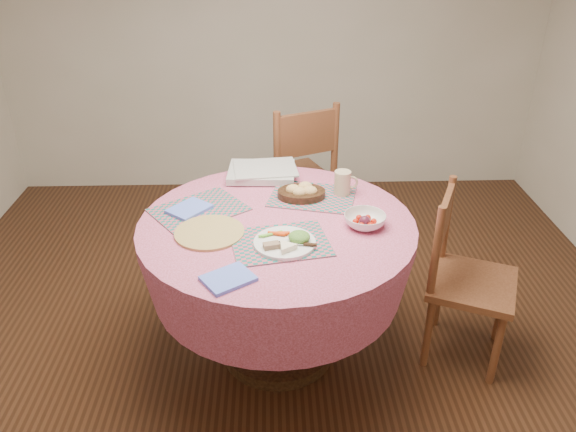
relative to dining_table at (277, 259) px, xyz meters
name	(u,v)px	position (x,y,z in m)	size (l,w,h in m)	color
ground	(278,351)	(0.00, 0.00, -0.56)	(4.00, 4.00, 0.00)	#331C0F
dining_table	(277,259)	(0.00, 0.00, 0.00)	(1.24, 1.24, 0.75)	#D76495
chair_right	(463,274)	(0.88, -0.01, -0.10)	(0.52, 0.53, 0.87)	brown
chair_back	(296,175)	(0.13, 1.01, -0.04)	(0.60, 0.59, 1.00)	brown
placemat_front	(280,243)	(0.01, -0.18, 0.20)	(0.40, 0.30, 0.01)	#126762
placemat_left	(199,210)	(-0.36, 0.12, 0.20)	(0.40, 0.30, 0.01)	#126762
placemat_back	(312,196)	(0.18, 0.24, 0.20)	(0.40, 0.30, 0.01)	#126762
wicker_trivet	(209,232)	(-0.29, -0.09, 0.20)	(0.30, 0.30, 0.01)	#A78E48
napkin_near	(228,279)	(-0.19, -0.44, 0.20)	(0.18, 0.14, 0.01)	#5E7BF2
napkin_far	(189,209)	(-0.40, 0.11, 0.21)	(0.18, 0.14, 0.01)	#5E7BF2
dinner_plate	(286,242)	(0.04, -0.21, 0.22)	(0.26, 0.26, 0.05)	white
bread_bowl	(302,192)	(0.12, 0.23, 0.23)	(0.23, 0.23, 0.08)	black
latte_mug	(343,183)	(0.32, 0.27, 0.26)	(0.12, 0.08, 0.12)	tan
fruit_bowl	(365,221)	(0.38, -0.05, 0.22)	(0.22, 0.22, 0.06)	white
newspaper_stack	(262,171)	(-0.07, 0.49, 0.22)	(0.37, 0.29, 0.04)	silver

